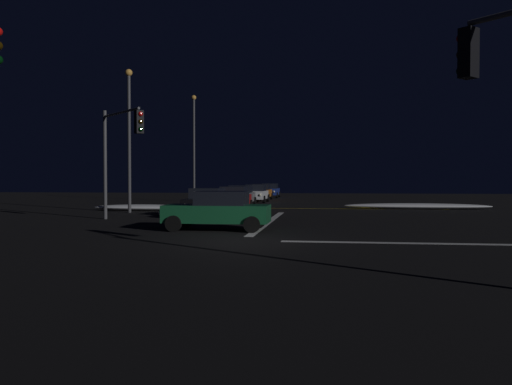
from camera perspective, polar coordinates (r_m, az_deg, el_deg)
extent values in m
cube|color=black|center=(17.80, -1.39, -5.36)|extent=(120.00, 120.00, 0.10)
cube|color=white|center=(25.83, 1.44, -3.12)|extent=(0.35, 13.94, 0.01)
cube|color=yellow|center=(37.36, 3.35, -1.71)|extent=(22.00, 0.15, 0.01)
cube|color=white|center=(18.41, 24.97, -5.10)|extent=(13.94, 0.40, 0.01)
ellipsoid|color=white|center=(35.38, -11.74, -1.59)|extent=(7.09, 1.50, 0.40)
ellipsoid|color=white|center=(38.10, 16.93, -1.41)|extent=(9.97, 1.50, 0.40)
cube|color=black|center=(28.92, -5.35, -1.31)|extent=(1.80, 4.20, 0.70)
cube|color=black|center=(29.09, -5.27, -0.06)|extent=(1.60, 2.00, 0.55)
cylinder|color=black|center=(27.24, -4.23, -2.22)|extent=(0.22, 0.64, 0.64)
cylinder|color=black|center=(27.66, -7.89, -2.17)|extent=(0.22, 0.64, 0.64)
cylinder|color=black|center=(30.27, -3.03, -1.85)|extent=(0.22, 0.64, 0.64)
cylinder|color=black|center=(30.66, -6.34, -1.81)|extent=(0.22, 0.64, 0.64)
sphere|color=#F9EFC6|center=(26.71, -5.01, -1.43)|extent=(0.22, 0.22, 0.22)
sphere|color=#F9EFC6|center=(27.03, -7.70, -1.41)|extent=(0.22, 0.22, 0.22)
cube|color=maroon|center=(35.01, -2.43, -0.83)|extent=(1.80, 4.20, 0.70)
cube|color=black|center=(35.18, -2.37, 0.20)|extent=(1.60, 2.00, 0.55)
cylinder|color=black|center=(33.35, -1.37, -1.54)|extent=(0.22, 0.64, 0.64)
cylinder|color=black|center=(33.67, -4.39, -1.52)|extent=(0.22, 0.64, 0.64)
cylinder|color=black|center=(36.41, -0.61, -1.29)|extent=(0.22, 0.64, 0.64)
cylinder|color=black|center=(36.71, -3.39, -1.27)|extent=(0.22, 0.64, 0.64)
sphere|color=#F9EFC6|center=(32.81, -1.95, -0.89)|extent=(0.22, 0.22, 0.22)
sphere|color=#F9EFC6|center=(33.05, -4.18, -0.88)|extent=(0.22, 0.22, 0.22)
cube|color=slate|center=(40.70, -1.70, -0.51)|extent=(1.80, 4.20, 0.70)
cube|color=black|center=(40.88, -1.66, 0.38)|extent=(1.60, 2.00, 0.55)
cylinder|color=black|center=(39.04, -0.77, -1.11)|extent=(0.22, 0.64, 0.64)
cylinder|color=black|center=(39.34, -3.36, -1.09)|extent=(0.22, 0.64, 0.64)
cylinder|color=black|center=(42.11, -0.16, -0.92)|extent=(0.22, 0.64, 0.64)
cylinder|color=black|center=(42.39, -2.57, -0.90)|extent=(0.22, 0.64, 0.64)
sphere|color=#F9EFC6|center=(38.50, -1.26, -0.55)|extent=(0.22, 0.22, 0.22)
sphere|color=#F9EFC6|center=(38.72, -3.16, -0.54)|extent=(0.22, 0.22, 0.22)
cube|color=silver|center=(46.98, -0.02, -0.25)|extent=(1.80, 4.20, 0.70)
cube|color=black|center=(47.16, 0.01, 0.52)|extent=(1.60, 2.00, 0.55)
cylinder|color=black|center=(45.34, 0.85, -0.75)|extent=(0.22, 0.64, 0.64)
cylinder|color=black|center=(45.59, -1.40, -0.74)|extent=(0.22, 0.64, 0.64)
cylinder|color=black|center=(48.42, 1.28, -0.61)|extent=(0.22, 0.64, 0.64)
cylinder|color=black|center=(48.65, -0.83, -0.60)|extent=(0.22, 0.64, 0.64)
sphere|color=#F9EFC6|center=(44.79, 0.45, -0.27)|extent=(0.22, 0.22, 0.22)
sphere|color=#F9EFC6|center=(44.97, -1.20, -0.26)|extent=(0.22, 0.22, 0.22)
cube|color=#C66014|center=(52.43, 0.52, -0.07)|extent=(1.80, 4.20, 0.70)
cube|color=black|center=(52.61, 0.55, 0.62)|extent=(1.60, 2.00, 0.55)
cylinder|color=black|center=(50.80, 1.32, -0.51)|extent=(0.22, 0.64, 0.64)
cylinder|color=black|center=(51.02, -0.69, -0.51)|extent=(0.22, 0.64, 0.64)
cylinder|color=black|center=(53.88, 1.68, -0.40)|extent=(0.22, 0.64, 0.64)
cylinder|color=black|center=(54.09, -0.22, -0.39)|extent=(0.22, 0.64, 0.64)
sphere|color=#F9EFC6|center=(50.25, 0.96, -0.08)|extent=(0.22, 0.22, 0.22)
sphere|color=#F9EFC6|center=(50.41, -0.51, -0.07)|extent=(0.22, 0.22, 0.22)
cube|color=navy|center=(59.15, 1.52, 0.10)|extent=(1.80, 4.20, 0.70)
cube|color=black|center=(59.33, 1.54, 0.71)|extent=(1.60, 2.00, 0.55)
cylinder|color=black|center=(57.52, 2.25, -0.29)|extent=(0.22, 0.64, 0.64)
cylinder|color=black|center=(57.72, 0.47, -0.28)|extent=(0.22, 0.64, 0.64)
cylinder|color=black|center=(60.61, 2.52, -0.20)|extent=(0.22, 0.64, 0.64)
cylinder|color=black|center=(60.80, 0.83, -0.19)|extent=(0.22, 0.64, 0.64)
sphere|color=#F9EFC6|center=(56.97, 1.94, 0.10)|extent=(0.22, 0.22, 0.22)
sphere|color=#F9EFC6|center=(57.11, 0.65, 0.10)|extent=(0.22, 0.22, 0.22)
cube|color=#14512D|center=(21.44, -4.21, -2.27)|extent=(4.20, 1.80, 0.70)
cube|color=black|center=(21.36, -3.69, -0.60)|extent=(2.00, 1.60, 0.55)
cylinder|color=black|center=(20.97, -8.87, -3.33)|extent=(0.64, 0.22, 0.64)
cylinder|color=black|center=(22.70, -7.58, -2.96)|extent=(0.64, 0.22, 0.64)
cylinder|color=black|center=(20.31, -0.44, -3.46)|extent=(0.64, 0.22, 0.64)
cylinder|color=black|center=(22.09, 0.21, -3.07)|extent=(0.64, 0.22, 0.64)
sphere|color=#F9EFC6|center=(21.35, -10.15, -2.17)|extent=(0.22, 0.22, 0.22)
sphere|color=#F9EFC6|center=(22.58, -9.15, -1.97)|extent=(0.22, 0.22, 0.22)
cube|color=black|center=(12.39, 21.88, 13.72)|extent=(0.46, 0.46, 1.05)
sphere|color=red|center=(12.55, 21.24, 15.19)|extent=(0.22, 0.22, 0.22)
sphere|color=black|center=(12.47, 21.23, 13.65)|extent=(0.22, 0.22, 0.22)
sphere|color=black|center=(12.40, 21.21, 12.09)|extent=(0.22, 0.22, 0.22)
cylinder|color=#4C4C51|center=(28.36, -15.92, 2.86)|extent=(0.18, 0.18, 5.57)
cylinder|color=#4C4C51|center=(26.66, -14.34, 8.33)|extent=(2.96, 2.96, 0.12)
cube|color=black|center=(24.75, -12.48, 7.42)|extent=(0.46, 0.46, 1.05)
sphere|color=red|center=(24.65, -12.32, 8.26)|extent=(0.22, 0.22, 0.22)
sphere|color=black|center=(24.61, -12.32, 7.46)|extent=(0.22, 0.22, 0.22)
sphere|color=black|center=(24.57, -12.31, 6.66)|extent=(0.22, 0.22, 0.22)
cylinder|color=#424247|center=(33.49, -13.48, 5.06)|extent=(0.20, 0.20, 8.38)
sphere|color=#F9AD47|center=(34.05, -13.52, 12.42)|extent=(0.44, 0.44, 0.44)
cylinder|color=#424247|center=(48.77, -6.69, 4.49)|extent=(0.20, 0.20, 9.30)
sphere|color=#F9AD47|center=(49.26, -6.70, 10.11)|extent=(0.44, 0.44, 0.44)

